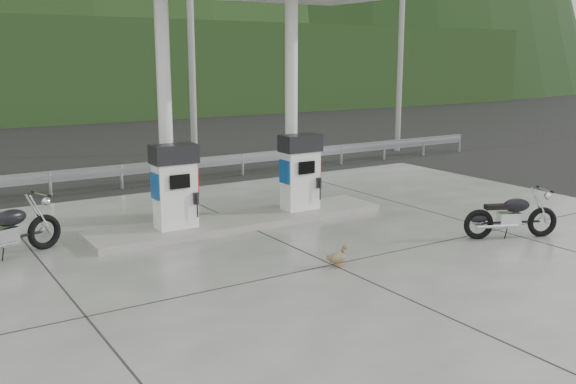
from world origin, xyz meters
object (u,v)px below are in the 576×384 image
motorcycle_left (6,233)px  duck (337,258)px  gas_pump_left (175,186)px  motorcycle_right (511,217)px  gas_pump_right (300,172)px

motorcycle_left → duck: motorcycle_left is taller
gas_pump_left → duck: bearing=-66.4°
motorcycle_left → motorcycle_right: bearing=-43.4°
gas_pump_left → gas_pump_right: same height
motorcycle_left → gas_pump_left: bearing=-21.3°
gas_pump_left → motorcycle_right: bearing=-34.7°
duck → motorcycle_right: bearing=-9.7°
gas_pump_right → duck: bearing=-113.7°
gas_pump_right → motorcycle_right: bearing=-56.8°
motorcycle_right → duck: (-4.26, 0.39, -0.29)m
gas_pump_left → gas_pump_right: bearing=0.0°
gas_pump_left → gas_pump_right: size_ratio=1.00×
gas_pump_right → gas_pump_left: bearing=180.0°
motorcycle_left → motorcycle_right: size_ratio=1.09×
gas_pump_right → motorcycle_right: size_ratio=0.93×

